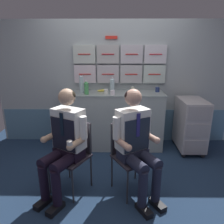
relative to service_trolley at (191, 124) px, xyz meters
The scene contains 16 objects.
ground 1.66m from the service_trolley, 143.23° to the right, with size 4.80×4.80×0.04m, color #1C2E49.
galley_bulkhead 1.46m from the service_trolley, 161.33° to the left, with size 4.20×0.14×2.15m.
galley_counter 1.31m from the service_trolley, behind, with size 1.71×0.53×0.97m.
service_trolley is the anchor object (origin of this frame).
folding_chair_left 2.03m from the service_trolley, 150.36° to the right, with size 0.54×0.54×0.85m.
crew_member_left 2.17m from the service_trolley, 148.10° to the right, with size 0.59×0.69×1.27m.
folding_chair_right 1.50m from the service_trolley, 137.51° to the right, with size 0.54×0.54×0.85m.
crew_member_right 1.56m from the service_trolley, 131.70° to the right, with size 0.59×0.68×1.27m.
water_bottle_blue_cap 1.83m from the service_trolley, behind, with size 0.07×0.07×0.22m.
water_bottle_tall 1.47m from the service_trolley, behind, with size 0.08×0.08×0.25m.
water_bottle_clear 1.93m from the service_trolley, behind, with size 0.07×0.07×0.31m.
coffee_cup_white 1.41m from the service_trolley, behind, with size 0.07×0.07×0.07m.
paper_cup_blue 1.13m from the service_trolley, 167.28° to the left, with size 0.06×0.06×0.08m.
paper_cup_tan 1.51m from the service_trolley, behind, with size 0.06×0.06×0.08m.
espresso_cup_small 0.80m from the service_trolley, 158.21° to the left, with size 0.07×0.07×0.08m.
snack_banana 1.59m from the service_trolley, behind, with size 0.17×0.10×0.04m.
Camera 1 is at (-0.00, -2.38, 1.70)m, focal length 33.80 mm.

